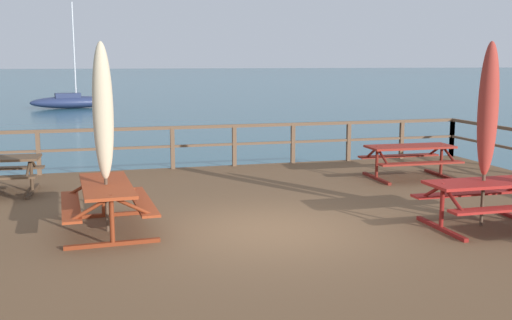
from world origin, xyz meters
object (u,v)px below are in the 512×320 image
object	(u,v)px
patio_umbrella_tall_mid_right	(103,112)
sailboat_distant	(72,101)
picnic_table_mid_left	(410,154)
patio_umbrella_short_mid	(488,110)
picnic_table_front_right	(487,194)
picnic_table_back_left	(107,196)

from	to	relation	value
patio_umbrella_tall_mid_right	sailboat_distant	xyz separation A→B (m)	(-1.62, 37.40, -2.14)
picnic_table_mid_left	patio_umbrella_short_mid	xyz separation A→B (m)	(-0.93, -4.06, 1.36)
picnic_table_front_right	patio_umbrella_tall_mid_right	bearing A→B (deg)	167.22
picnic_table_back_left	patio_umbrella_short_mid	world-z (taller)	patio_umbrella_short_mid
picnic_table_back_left	patio_umbrella_tall_mid_right	xyz separation A→B (m)	(-0.01, -0.05, 1.35)
picnic_table_front_right	patio_umbrella_tall_mid_right	xyz separation A→B (m)	(-6.02, 1.36, 1.35)
patio_umbrella_short_mid	picnic_table_mid_left	bearing A→B (deg)	77.06
picnic_table_front_right	picnic_table_back_left	bearing A→B (deg)	166.72
picnic_table_front_right	patio_umbrella_short_mid	size ratio (longest dim) A/B	0.66
picnic_table_back_left	picnic_table_mid_left	size ratio (longest dim) A/B	1.08
picnic_table_back_left	patio_umbrella_short_mid	xyz separation A→B (m)	(5.99, -1.34, 1.35)
patio_umbrella_tall_mid_right	patio_umbrella_short_mid	distance (m)	6.14
patio_umbrella_short_mid	sailboat_distant	distance (m)	39.49
patio_umbrella_tall_mid_right	sailboat_distant	world-z (taller)	sailboat_distant
picnic_table_mid_left	patio_umbrella_tall_mid_right	xyz separation A→B (m)	(-6.93, -2.78, 1.35)
picnic_table_front_right	sailboat_distant	distance (m)	39.52
picnic_table_front_right	picnic_table_mid_left	world-z (taller)	same
picnic_table_front_right	sailboat_distant	size ratio (longest dim) A/B	0.26
patio_umbrella_tall_mid_right	patio_umbrella_short_mid	size ratio (longest dim) A/B	1.00
patio_umbrella_tall_mid_right	patio_umbrella_short_mid	xyz separation A→B (m)	(6.00, -1.29, 0.01)
patio_umbrella_short_mid	patio_umbrella_tall_mid_right	bearing A→B (deg)	167.89
picnic_table_back_left	patio_umbrella_tall_mid_right	world-z (taller)	patio_umbrella_tall_mid_right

